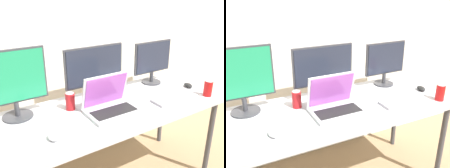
# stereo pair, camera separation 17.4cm
# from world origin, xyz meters

# --- Properties ---
(wall_back) EXTENTS (7.00, 0.08, 2.60)m
(wall_back) POSITION_xyz_m (0.00, 0.59, 1.30)
(wall_back) COLOR silver
(wall_back) RESTS_ON ground
(work_desk) EXTENTS (1.71, 0.71, 0.74)m
(work_desk) POSITION_xyz_m (0.00, 0.00, 0.68)
(work_desk) COLOR #424247
(work_desk) RESTS_ON ground
(monitor_left) EXTENTS (0.43, 0.20, 0.46)m
(monitor_left) POSITION_xyz_m (-0.61, 0.22, 0.99)
(monitor_left) COLOR #38383D
(monitor_left) RESTS_ON work_desk
(monitor_center) EXTENTS (0.49, 0.20, 0.40)m
(monitor_center) POSITION_xyz_m (-0.01, 0.23, 0.96)
(monitor_center) COLOR #38383D
(monitor_center) RESTS_ON work_desk
(monitor_right) EXTENTS (0.39, 0.17, 0.38)m
(monitor_right) POSITION_xyz_m (0.57, 0.23, 0.95)
(monitor_right) COLOR #38383D
(monitor_right) RESTS_ON work_desk
(laptop_silver) EXTENTS (0.35, 0.25, 0.26)m
(laptop_silver) POSITION_xyz_m (-0.04, -0.04, 0.80)
(laptop_silver) COLOR silver
(laptop_silver) RESTS_ON work_desk
(keyboard_main) EXTENTS (0.37, 0.14, 0.02)m
(keyboard_main) POSITION_xyz_m (0.48, -0.15, 0.75)
(keyboard_main) COLOR #B2B2B7
(keyboard_main) RESTS_ON work_desk
(mouse_by_keyboard) EXTENTS (0.06, 0.10, 0.03)m
(mouse_by_keyboard) POSITION_xyz_m (-0.50, -0.16, 0.76)
(mouse_by_keyboard) COLOR silver
(mouse_by_keyboard) RESTS_ON work_desk
(mouse_by_laptop) EXTENTS (0.08, 0.11, 0.03)m
(mouse_by_laptop) POSITION_xyz_m (0.76, -0.03, 0.76)
(mouse_by_laptop) COLOR black
(mouse_by_laptop) RESTS_ON work_desk
(soda_can_near_keyboard) EXTENTS (0.07, 0.07, 0.13)m
(soda_can_near_keyboard) POSITION_xyz_m (-0.26, 0.13, 0.80)
(soda_can_near_keyboard) COLOR red
(soda_can_near_keyboard) RESTS_ON work_desk
(soda_can_by_laptop) EXTENTS (0.07, 0.07, 0.13)m
(soda_can_by_laptop) POSITION_xyz_m (0.75, -0.24, 0.80)
(soda_can_by_laptop) COLOR red
(soda_can_by_laptop) RESTS_ON work_desk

